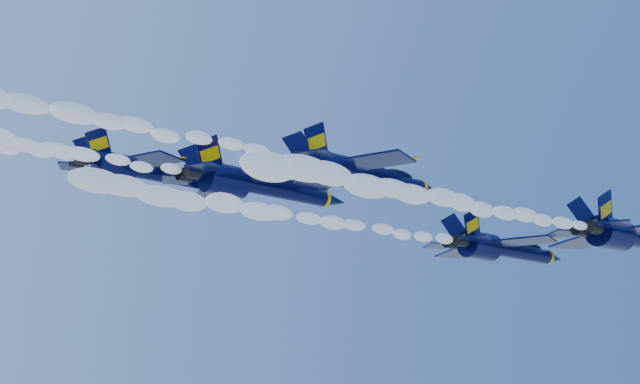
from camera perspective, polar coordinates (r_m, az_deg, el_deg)
jet_lead at (r=84.54m, az=21.34°, el=-3.01°), size 19.48×15.98×7.24m
smoke_trail_jet_lead at (r=63.23m, az=8.99°, el=-0.54°), size 36.67×2.01×1.81m
jet_second at (r=79.92m, az=12.84°, el=-3.94°), size 16.82×13.80×6.25m
smoke_trail_jet_second at (r=62.30m, az=-2.06°, el=-1.66°), size 36.67×1.74×1.57m
jet_third at (r=72.09m, az=2.87°, el=1.29°), size 18.16×14.90×6.75m
smoke_trail_jet_third at (r=58.84m, az=-16.65°, el=5.26°), size 36.67×1.88×1.69m
jet_fourth at (r=74.97m, az=-4.38°, el=0.48°), size 18.62×15.27×6.92m
jet_fifth at (r=77.43m, az=-12.19°, el=1.43°), size 16.58×13.60×6.16m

